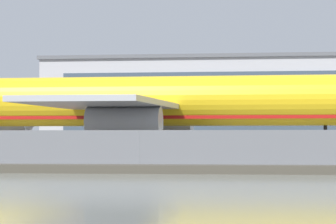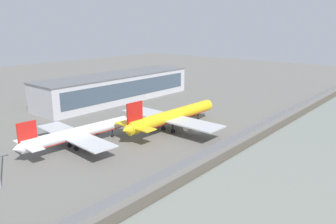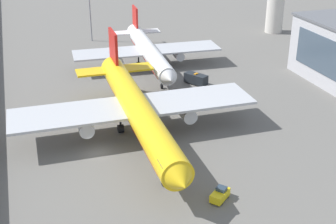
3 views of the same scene
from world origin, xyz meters
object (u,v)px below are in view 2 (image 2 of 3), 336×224
(passenger_jet_white_red, at_px, (77,134))
(ops_van, at_px, (97,129))
(baggage_tug, at_px, (194,114))
(cargo_jet_yellow, at_px, (172,116))

(passenger_jet_white_red, xyz_separation_m, ops_van, (12.93, 6.91, -3.14))
(baggage_tug, bearing_deg, ops_van, 163.02)
(cargo_jet_yellow, relative_size, ops_van, 8.75)
(baggage_tug, distance_m, ops_van, 42.87)
(passenger_jet_white_red, xyz_separation_m, baggage_tug, (53.94, -5.61, -3.61))
(passenger_jet_white_red, bearing_deg, baggage_tug, -5.94)
(cargo_jet_yellow, relative_size, passenger_jet_white_red, 1.19)
(cargo_jet_yellow, height_order, passenger_jet_white_red, cargo_jet_yellow)
(cargo_jet_yellow, xyz_separation_m, passenger_jet_white_red, (-32.45, 11.45, -0.82))
(ops_van, bearing_deg, baggage_tug, -16.98)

